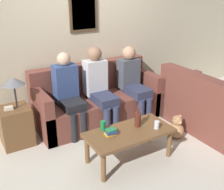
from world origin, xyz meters
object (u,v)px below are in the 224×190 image
Objects in this scene: coffee_table at (129,135)px; person_middle at (99,85)px; couch_main at (97,102)px; drinking_glass at (157,125)px; person_right at (133,80)px; person_left at (68,91)px; teddy_bear at (176,128)px; couch_side at (213,112)px; wine_bottle at (138,119)px.

person_middle is at bearing 82.14° from coffee_table.
couch_main is 20.01× the size of drinking_glass.
person_right is at bearing 53.69° from coffee_table.
coffee_table is at bearing -71.87° from person_left.
couch_main is 5.63× the size of teddy_bear.
couch_side is at bearing -13.04° from teddy_bear.
couch_side is 1.77m from person_middle.
couch_main is 1.35m from drinking_glass.
person_right reaches higher than wine_bottle.
couch_main reaches higher than drinking_glass.
person_middle is at bearing 90.99° from wine_bottle.
couch_main is 7.28× the size of wine_bottle.
wine_bottle is at bearing 18.46° from coffee_table.
person_middle is at bearing -2.25° from person_left.
person_right is (0.61, 0.99, 0.12)m from wine_bottle.
coffee_table reaches higher than teddy_bear.
coffee_table is 1.11m from person_middle.
person_middle reaches higher than couch_side.
person_middle is at bearing 128.30° from teddy_bear.
wine_bottle is 1.16m from person_left.
couch_side is 6.05× the size of wine_bottle.
person_right reaches higher than teddy_bear.
person_right is (-0.72, 1.09, 0.32)m from couch_side.
drinking_glass is 0.09× the size of person_right.
person_left is 0.98× the size of person_middle.
person_middle reaches higher than coffee_table.
person_left is at bearing 120.02° from drinking_glass.
person_left reaches higher than person_right.
drinking_glass is (0.17, -0.17, -0.05)m from wine_bottle.
person_left is at bearing -166.13° from couch_main.
teddy_bear is (0.73, -1.12, -0.17)m from couch_main.
drinking_glass is at bearing -44.65° from wine_bottle.
person_right is 1.08m from teddy_bear.
person_left reaches higher than couch_main.
coffee_table is 3.99× the size of wine_bottle.
couch_side is 1.17m from drinking_glass.
couch_side is 2.18m from person_left.
wine_bottle is 0.83m from teddy_bear.
person_middle reaches higher than person_right.
couch_side is 1.52× the size of coffee_table.
person_right is (0.43, 1.17, 0.17)m from drinking_glass.
wine_bottle is at bearing 85.96° from couch_side.
couch_main is 1.20× the size of couch_side.
person_middle is 1.33m from teddy_bear.
coffee_table is 0.93m from teddy_bear.
person_middle is (-0.19, 1.18, 0.20)m from drinking_glass.
couch_side is 1.35m from wine_bottle.
couch_main is at bearing 46.34° from couch_side.
wine_bottle is 1.17m from person_right.
couch_side is 1.34m from person_right.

